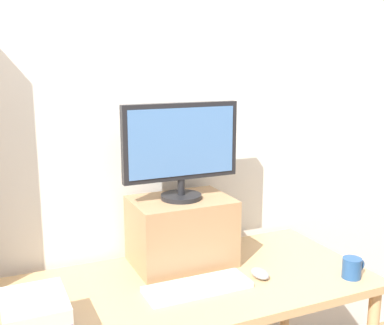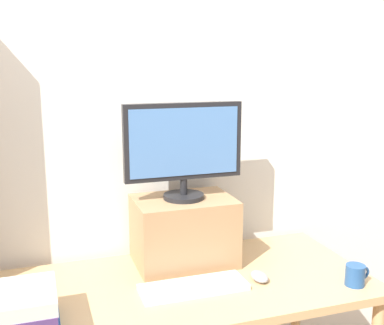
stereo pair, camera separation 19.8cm
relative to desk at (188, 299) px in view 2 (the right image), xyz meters
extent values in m
cube|color=silver|center=(0.00, 0.44, 0.60)|extent=(7.00, 0.08, 2.60)
cube|color=tan|center=(0.00, 0.00, 0.06)|extent=(1.53, 0.73, 0.04)
cylinder|color=tan|center=(0.72, 0.31, -0.33)|extent=(0.05, 0.05, 0.74)
cube|color=#A87F56|center=(0.04, 0.19, 0.23)|extent=(0.44, 0.31, 0.30)
cylinder|color=black|center=(0.04, 0.19, 0.39)|extent=(0.18, 0.18, 0.02)
cylinder|color=black|center=(0.04, 0.19, 0.44)|extent=(0.03, 0.03, 0.07)
cube|color=black|center=(0.04, 0.19, 0.64)|extent=(0.53, 0.04, 0.33)
cube|color=#4C7AB7|center=(0.04, 0.17, 0.64)|extent=(0.48, 0.00, 0.29)
cube|color=silver|center=(0.00, -0.08, 0.09)|extent=(0.43, 0.16, 0.02)
cube|color=white|center=(0.00, -0.08, 0.10)|extent=(0.41, 0.14, 0.00)
ellipsoid|color=#99999E|center=(0.29, -0.08, 0.10)|extent=(0.06, 0.10, 0.04)
cube|color=navy|center=(-0.62, -0.17, 0.10)|extent=(0.19, 0.25, 0.04)
cube|color=#4C336B|center=(-0.62, -0.18, 0.15)|extent=(0.17, 0.26, 0.06)
cube|color=silver|center=(-0.63, -0.18, 0.20)|extent=(0.20, 0.25, 0.05)
cylinder|color=#234C84|center=(0.64, -0.24, 0.12)|extent=(0.08, 0.08, 0.09)
torus|color=#234C84|center=(0.68, -0.24, 0.13)|extent=(0.06, 0.01, 0.06)
camera|label=1|loc=(-0.75, -1.69, 0.98)|focal=45.00mm
camera|label=2|loc=(-0.57, -1.76, 0.98)|focal=45.00mm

